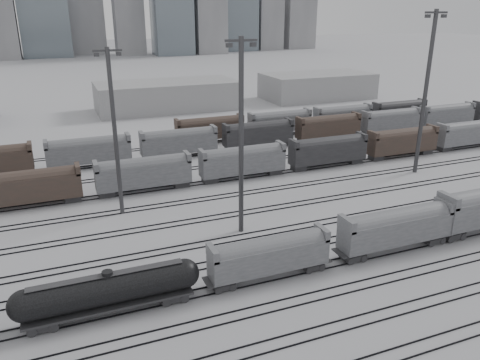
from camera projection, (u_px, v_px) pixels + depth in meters
name	position (u px, v px, depth m)	size (l,w,h in m)	color
ground	(285.00, 280.00, 50.54)	(900.00, 900.00, 0.00)	silver
tracks	(229.00, 217.00, 65.77)	(220.00, 71.50, 0.16)	black
tank_car_b	(109.00, 290.00, 44.17)	(17.70, 2.95, 4.37)	#242426
hopper_car_a	(269.00, 254.00, 49.87)	(13.38, 2.66, 4.78)	#242426
hopper_car_b	(396.00, 226.00, 55.57)	(14.80, 2.94, 5.29)	#242426
light_mast_b	(115.00, 130.00, 62.93)	(3.69, 0.59, 23.06)	#39393B
light_mast_c	(241.00, 135.00, 57.26)	(3.95, 0.63, 24.67)	#39393B
light_mast_d	(426.00, 90.00, 79.10)	(4.42, 0.71, 27.62)	#39393B
bg_string_near	(243.00, 162.00, 80.28)	(151.00, 3.00, 5.60)	slate
bg_string_mid	(258.00, 135.00, 97.72)	(151.00, 3.00, 5.60)	#242426
bg_string_far	(312.00, 120.00, 110.81)	(66.00, 3.00, 5.60)	#43322A
warehouse_mid	(167.00, 96.00, 135.51)	(40.00, 18.00, 8.00)	#A1A1A4
warehouse_right	(317.00, 86.00, 152.96)	(35.00, 18.00, 8.00)	#A1A1A4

